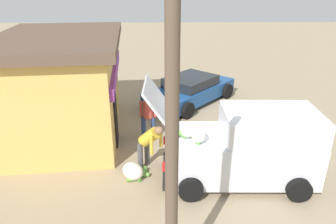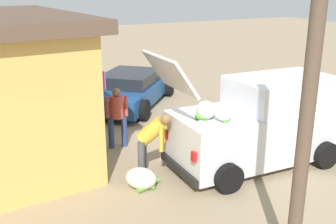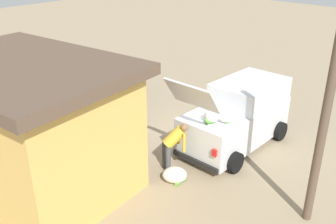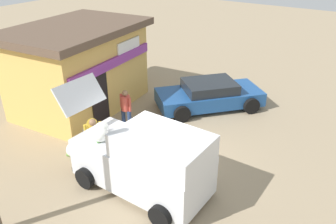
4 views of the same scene
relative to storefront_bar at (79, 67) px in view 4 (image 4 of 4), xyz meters
The scene contains 8 objects.
ground_plane 5.66m from the storefront_bar, 106.08° to the right, with size 60.00×60.00×0.00m, color #9E896B.
storefront_bar is the anchor object (origin of this frame).
delivery_van 6.27m from the storefront_bar, 117.52° to the right, with size 2.14×4.48×2.76m.
parked_sedan 5.50m from the storefront_bar, 57.78° to the right, with size 4.45×4.26×1.16m.
vendor_standing 3.01m from the storefront_bar, 100.20° to the right, with size 0.39×0.56×1.58m.
customer_bending 3.88m from the storefront_bar, 128.77° to the right, with size 0.70×0.75×1.43m.
unloaded_banana_pile 4.08m from the storefront_bar, 137.92° to the right, with size 0.85×0.86×0.44m.
paint_bucket 4.33m from the storefront_bar, 50.88° to the right, with size 0.30×0.30×0.30m, color silver.
Camera 4 is at (-7.48, -5.15, 6.44)m, focal length 36.43 mm.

